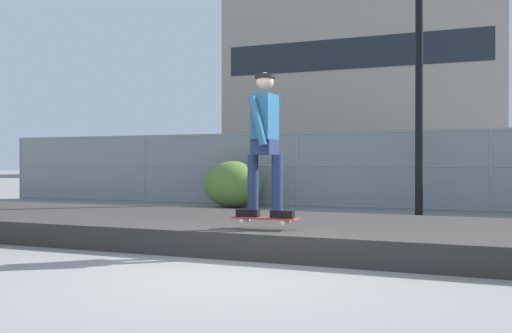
{
  "coord_description": "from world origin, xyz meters",
  "views": [
    {
      "loc": [
        2.57,
        -5.17,
        1.11
      ],
      "look_at": [
        -0.9,
        3.04,
        1.04
      ],
      "focal_mm": 42.05,
      "sensor_mm": 36.0,
      "label": 1
    }
  ],
  "objects_px": {
    "skater": "(265,135)",
    "parked_car_near": "(278,171)",
    "skateboard": "(265,219)",
    "shrub_left": "(233,184)"
  },
  "relations": [
    {
      "from": "skater",
      "to": "parked_car_near",
      "type": "distance_m",
      "value": 11.83
    },
    {
      "from": "shrub_left",
      "to": "skateboard",
      "type": "bearing_deg",
      "value": -62.02
    },
    {
      "from": "parked_car_near",
      "to": "skateboard",
      "type": "bearing_deg",
      "value": -69.95
    },
    {
      "from": "parked_car_near",
      "to": "skater",
      "type": "bearing_deg",
      "value": -69.95
    },
    {
      "from": "skateboard",
      "to": "parked_car_near",
      "type": "height_order",
      "value": "parked_car_near"
    },
    {
      "from": "shrub_left",
      "to": "parked_car_near",
      "type": "bearing_deg",
      "value": 96.58
    },
    {
      "from": "skater",
      "to": "parked_car_near",
      "type": "height_order",
      "value": "skater"
    },
    {
      "from": "skateboard",
      "to": "shrub_left",
      "type": "xyz_separation_m",
      "value": [
        -3.54,
        6.66,
        0.13
      ]
    },
    {
      "from": "skateboard",
      "to": "parked_car_near",
      "type": "relative_size",
      "value": 0.18
    },
    {
      "from": "skateboard",
      "to": "shrub_left",
      "type": "bearing_deg",
      "value": 117.98
    }
  ]
}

